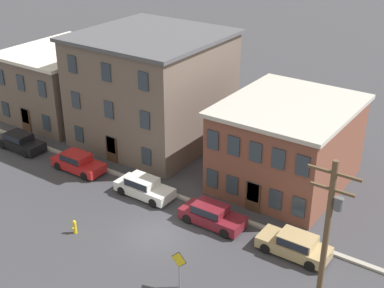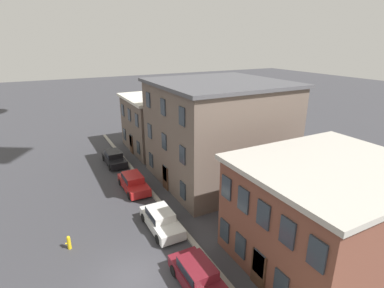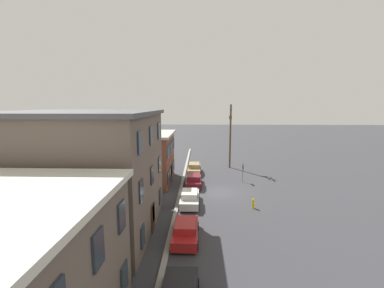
{
  "view_description": "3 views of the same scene",
  "coord_description": "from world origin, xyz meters",
  "px_view_note": "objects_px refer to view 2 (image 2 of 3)",
  "views": [
    {
      "loc": [
        18.06,
        -22.08,
        20.2
      ],
      "look_at": [
        -0.57,
        4.86,
        4.38
      ],
      "focal_mm": 50.0,
      "sensor_mm": 36.0,
      "label": 1
    },
    {
      "loc": [
        13.63,
        -3.33,
        12.88
      ],
      "look_at": [
        -1.93,
        4.86,
        6.75
      ],
      "focal_mm": 28.0,
      "sensor_mm": 36.0,
      "label": 2
    },
    {
      "loc": [
        -28.07,
        2.28,
        9.87
      ],
      "look_at": [
        2.0,
        3.24,
        5.24
      ],
      "focal_mm": 24.0,
      "sensor_mm": 36.0,
      "label": 3
    }
  ],
  "objects_px": {
    "car_black": "(114,157)",
    "car_red": "(133,182)",
    "car_maroon": "(198,275)",
    "car_white": "(161,219)",
    "fire_hydrant": "(69,242)"
  },
  "relations": [
    {
      "from": "car_maroon",
      "to": "car_black",
      "type": "bearing_deg",
      "value": 179.37
    },
    {
      "from": "car_black",
      "to": "car_white",
      "type": "xyz_separation_m",
      "value": [
        13.46,
        0.04,
        0.0
      ]
    },
    {
      "from": "car_white",
      "to": "car_maroon",
      "type": "distance_m",
      "value": 5.99
    },
    {
      "from": "car_black",
      "to": "car_red",
      "type": "bearing_deg",
      "value": 0.56
    },
    {
      "from": "car_black",
      "to": "car_red",
      "type": "distance_m",
      "value": 6.77
    },
    {
      "from": "car_black",
      "to": "fire_hydrant",
      "type": "height_order",
      "value": "car_black"
    },
    {
      "from": "car_white",
      "to": "fire_hydrant",
      "type": "bearing_deg",
      "value": -96.41
    },
    {
      "from": "car_red",
      "to": "car_maroon",
      "type": "relative_size",
      "value": 1.0
    },
    {
      "from": "car_white",
      "to": "fire_hydrant",
      "type": "relative_size",
      "value": 4.58
    },
    {
      "from": "fire_hydrant",
      "to": "car_white",
      "type": "bearing_deg",
      "value": 83.59
    },
    {
      "from": "car_white",
      "to": "fire_hydrant",
      "type": "height_order",
      "value": "car_white"
    },
    {
      "from": "car_black",
      "to": "car_maroon",
      "type": "relative_size",
      "value": 1.0
    },
    {
      "from": "car_red",
      "to": "car_black",
      "type": "bearing_deg",
      "value": -179.44
    },
    {
      "from": "car_red",
      "to": "fire_hydrant",
      "type": "bearing_deg",
      "value": -45.89
    },
    {
      "from": "car_red",
      "to": "car_white",
      "type": "xyz_separation_m",
      "value": [
        6.68,
        -0.03,
        0.0
      ]
    }
  ]
}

